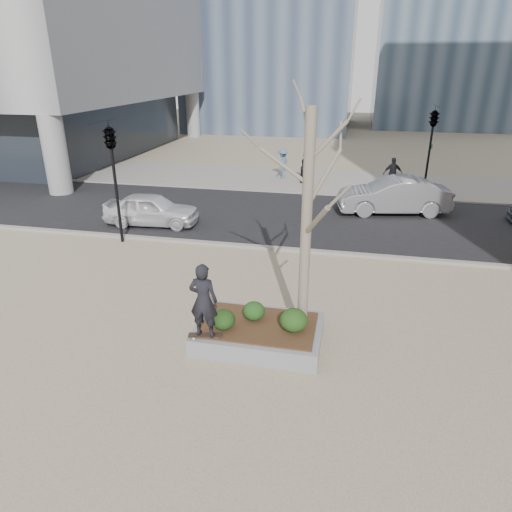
% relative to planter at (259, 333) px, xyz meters
% --- Properties ---
extents(ground, '(120.00, 120.00, 0.00)m').
position_rel_planter_xyz_m(ground, '(-1.00, 0.00, -0.23)').
color(ground, tan).
rests_on(ground, ground).
extents(street, '(60.00, 8.00, 0.02)m').
position_rel_planter_xyz_m(street, '(-1.00, 10.00, -0.21)').
color(street, black).
rests_on(street, ground).
extents(far_sidewalk, '(60.00, 6.00, 0.02)m').
position_rel_planter_xyz_m(far_sidewalk, '(-1.00, 17.00, -0.21)').
color(far_sidewalk, gray).
rests_on(far_sidewalk, ground).
extents(planter, '(3.00, 2.00, 0.45)m').
position_rel_planter_xyz_m(planter, '(0.00, 0.00, 0.00)').
color(planter, gray).
rests_on(planter, ground).
extents(planter_mulch, '(2.70, 1.70, 0.04)m').
position_rel_planter_xyz_m(planter_mulch, '(0.00, 0.00, 0.25)').
color(planter_mulch, '#382314').
rests_on(planter_mulch, planter).
extents(sycamore_tree, '(2.80, 2.80, 6.60)m').
position_rel_planter_xyz_m(sycamore_tree, '(1.00, 0.30, 3.56)').
color(sycamore_tree, gray).
rests_on(sycamore_tree, planter_mulch).
extents(shrub_left, '(0.56, 0.56, 0.48)m').
position_rel_planter_xyz_m(shrub_left, '(-0.77, -0.37, 0.50)').
color(shrub_left, '#163310').
rests_on(shrub_left, planter_mulch).
extents(shrub_middle, '(0.54, 0.54, 0.46)m').
position_rel_planter_xyz_m(shrub_middle, '(-0.17, 0.20, 0.49)').
color(shrub_middle, '#143F14').
rests_on(shrub_middle, planter_mulch).
extents(shrub_right, '(0.65, 0.65, 0.55)m').
position_rel_planter_xyz_m(shrub_right, '(0.85, -0.10, 0.54)').
color(shrub_right, '#173C13').
rests_on(shrub_right, planter_mulch).
extents(skateboard, '(0.80, 0.36, 0.08)m').
position_rel_planter_xyz_m(skateboard, '(-1.10, -0.77, 0.26)').
color(skateboard, black).
rests_on(skateboard, planter).
extents(skateboarder, '(0.65, 0.43, 1.77)m').
position_rel_planter_xyz_m(skateboarder, '(-1.10, -0.77, 1.19)').
color(skateboarder, black).
rests_on(skateboarder, skateboard).
extents(police_car, '(4.01, 1.87, 1.33)m').
position_rel_planter_xyz_m(police_car, '(-6.17, 7.68, 0.46)').
color(police_car, white).
rests_on(police_car, street).
extents(car_silver, '(5.10, 2.57, 1.61)m').
position_rel_planter_xyz_m(car_silver, '(3.78, 11.49, 0.60)').
color(car_silver, '#92939A').
rests_on(car_silver, street).
extents(pedestrian_a, '(0.95, 1.04, 1.74)m').
position_rel_planter_xyz_m(pedestrian_a, '(-0.68, 16.54, 0.67)').
color(pedestrian_a, black).
rests_on(pedestrian_a, far_sidewalk).
extents(pedestrian_b, '(0.81, 1.20, 1.72)m').
position_rel_planter_xyz_m(pedestrian_b, '(-2.17, 17.26, 0.66)').
color(pedestrian_b, '#476681').
rests_on(pedestrian_b, far_sidewalk).
extents(pedestrian_c, '(1.05, 0.56, 1.71)m').
position_rel_planter_xyz_m(pedestrian_c, '(4.01, 15.91, 0.65)').
color(pedestrian_c, black).
rests_on(pedestrian_c, far_sidewalk).
extents(traffic_light_near, '(0.60, 2.48, 4.50)m').
position_rel_planter_xyz_m(traffic_light_near, '(-6.50, 5.60, 2.02)').
color(traffic_light_near, black).
rests_on(traffic_light_near, ground).
extents(traffic_light_far, '(0.60, 2.48, 4.50)m').
position_rel_planter_xyz_m(traffic_light_far, '(5.50, 14.60, 2.02)').
color(traffic_light_far, black).
rests_on(traffic_light_far, ground).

